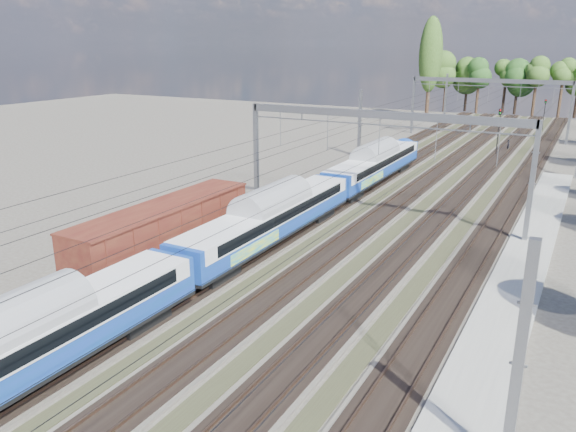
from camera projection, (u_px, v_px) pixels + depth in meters
The scene contains 11 objects.
ground at pixel (99, 431), 21.23m from camera, with size 220.00×220.00×0.00m, color #47423A.
track_bed at pixel (425, 182), 58.93m from camera, with size 21.00×130.00×0.34m.
platform at pixel (512, 294), 32.45m from camera, with size 3.00×70.00×0.30m, color gray.
catenary at pixel (451, 114), 63.36m from camera, with size 25.65×130.00×9.00m.
tree_belt at pixel (546, 79), 92.83m from camera, with size 40.17×100.14×11.70m.
poplar at pixel (431, 55), 106.54m from camera, with size 4.40×4.40×19.04m.
emu_train at pixel (269, 213), 39.57m from camera, with size 2.99×63.26×4.37m.
freight_boxcar at pixel (165, 229), 36.83m from camera, with size 3.12×15.04×3.88m.
worker at pixel (508, 145), 76.34m from camera, with size 0.56×0.37×1.54m, color black.
signal_near at pixel (499, 126), 72.28m from camera, with size 0.43×0.39×6.03m.
signal_far at pixel (545, 111), 93.42m from camera, with size 0.36×0.33×5.16m.
Camera 1 is at (14.88, -12.25, 14.02)m, focal length 35.00 mm.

